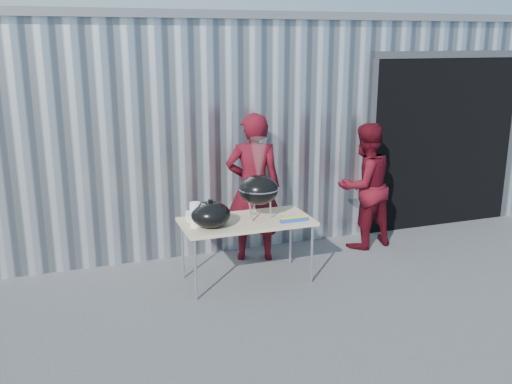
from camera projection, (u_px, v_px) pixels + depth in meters
name	position (u px, v px, depth m)	size (l,w,h in m)	color
ground	(280.00, 302.00, 6.17)	(80.00, 80.00, 0.00)	#444446
building	(232.00, 109.00, 10.24)	(8.20, 6.20, 3.10)	silver
folding_table	(246.00, 223.00, 6.56)	(1.50, 0.75, 0.75)	tan
kettle_grill	(259.00, 183.00, 6.51)	(0.46, 0.46, 0.94)	black
grill_lid	(211.00, 214.00, 6.27)	(0.44, 0.44, 0.32)	black
paper_towels	(195.00, 215.00, 6.27)	(0.12, 0.12, 0.28)	white
white_tub	(196.00, 216.00, 6.53)	(0.20, 0.15, 0.10)	white
foil_box	(294.00, 219.00, 6.47)	(0.32, 0.06, 0.06)	#1A45AC
person_cook	(253.00, 187.00, 7.19)	(0.69, 0.45, 1.90)	#480912
person_bystander	(365.00, 186.00, 7.66)	(0.83, 0.64, 1.70)	#480912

